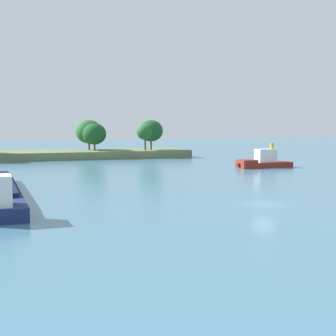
# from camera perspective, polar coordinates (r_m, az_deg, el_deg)

# --- Properties ---
(ground_plane) EXTENTS (400.00, 400.00, 0.00)m
(ground_plane) POSITION_cam_1_polar(r_m,az_deg,el_deg) (54.34, 11.05, -4.15)
(ground_plane) COLOR teal
(treeline_island) EXTENTS (78.90, 15.24, 10.22)m
(treeline_island) POSITION_cam_1_polar(r_m,az_deg,el_deg) (122.54, -14.92, 2.33)
(treeline_island) COLOR #66754C
(treeline_island) RESTS_ON ground
(tugboat) EXTENTS (11.71, 4.30, 4.84)m
(tugboat) POSITION_cam_1_polar(r_m,az_deg,el_deg) (98.02, 11.05, 0.77)
(tugboat) COLOR maroon
(tugboat) RESTS_ON ground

